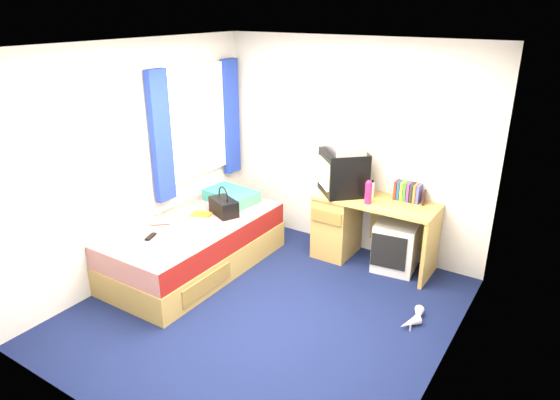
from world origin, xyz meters
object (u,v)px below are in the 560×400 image
Objects in this scene: desk at (352,224)px; aerosol_can at (372,190)px; storage_cube at (396,246)px; vcr at (345,147)px; handbag at (224,206)px; pillow at (231,196)px; colour_swatch_fan at (169,242)px; towel at (199,228)px; water_bottle at (161,221)px; bed at (196,246)px; white_heels at (414,319)px; pink_water_bottle at (368,193)px; magazine at (199,216)px; crt_tv at (343,172)px; picture_frame at (424,198)px; remote_control at (151,237)px.

desk is 7.39× the size of aerosol_can.
vcr is (-0.66, -0.00, 1.00)m from storage_cube.
pillow is at bearing 140.66° from handbag.
colour_swatch_fan is at bearing -128.76° from aerosol_can.
handbag reaches higher than desk.
towel is at bearing -55.31° from handbag.
vcr reaches higher than towel.
vcr is 2.33× the size of water_bottle.
aerosol_can is at bearing 51.24° from colour_swatch_fan.
vcr is at bearing 44.49° from water_bottle.
pillow reaches higher than towel.
white_heels is at bearing 7.40° from bed.
pink_water_bottle reaches higher than water_bottle.
towel reaches higher than magazine.
vcr is 1.74m from magazine.
aerosol_can is at bearing 46.88° from towel.
storage_cube is 0.66m from aerosol_can.
colour_swatch_fan is at bearing -65.48° from handbag.
towel is at bearing -79.71° from crt_tv.
picture_frame is (2.02, 1.33, 0.55)m from bed.
magazine is (-0.06, 0.15, 0.28)m from bed.
magazine is at bearing -158.26° from storage_cube.
vcr is at bearing 40.34° from magazine.
picture_frame is 0.44× the size of towel.
white_heels is at bearing 9.77° from vcr.
towel is 2.24m from white_heels.
magazine is at bearing -145.47° from aerosol_can.
vcr reaches higher than water_bottle.
picture_frame is 2.64m from colour_swatch_fan.
picture_frame is at bearing 56.29° from crt_tv.
picture_frame is at bearing 107.39° from white_heels.
bed is 0.58m from colour_swatch_fan.
pink_water_bottle is 0.58× the size of white_heels.
bed is at bearing -88.43° from vcr.
remote_control is at bearing -81.54° from crt_tv.
water_bottle is (-2.08, -1.40, 0.30)m from storage_cube.
desk is 6.50× the size of water_bottle.
white_heels is at bearing 12.05° from towel.
handbag is at bearing -162.45° from picture_frame.
handbag is (-1.90, -0.98, -0.18)m from picture_frame.
bed is 3.33× the size of pillow.
storage_cube is 0.98m from crt_tv.
vcr reaches higher than magazine.
aerosol_can is (0.33, 0.04, -0.15)m from crt_tv.
white_heels is (1.19, -0.87, -1.23)m from vcr.
pink_water_bottle reaches higher than desk.
desk is at bearing 31.37° from remote_control.
white_heels is (1.05, -0.87, -0.37)m from desk.
crt_tv is 4.07× the size of remote_control.
bed is 2.17m from storage_cube.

